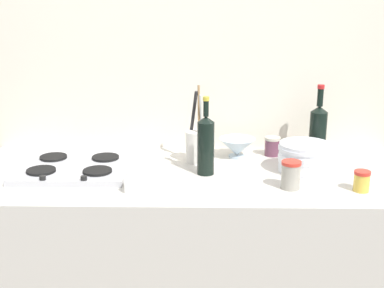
# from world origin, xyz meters

# --- Properties ---
(counter_block) EXTENTS (1.80, 0.70, 0.90)m
(counter_block) POSITION_xyz_m (0.00, 0.00, 0.45)
(counter_block) COLOR beige
(counter_block) RESTS_ON ground
(backsplash_panel) EXTENTS (1.90, 0.06, 2.12)m
(backsplash_panel) POSITION_xyz_m (0.00, 0.38, 1.06)
(backsplash_panel) COLOR beige
(backsplash_panel) RESTS_ON ground
(stovetop_hob) EXTENTS (0.44, 0.38, 0.04)m
(stovetop_hob) POSITION_xyz_m (-0.48, 0.02, 0.91)
(stovetop_hob) COLOR #B2B2B7
(stovetop_hob) RESTS_ON counter_block
(plate_stack) EXTENTS (0.21, 0.21, 0.12)m
(plate_stack) POSITION_xyz_m (0.45, 0.02, 0.96)
(plate_stack) COLOR white
(plate_stack) RESTS_ON counter_block
(wine_bottle_leftmost) EXTENTS (0.07, 0.07, 0.31)m
(wine_bottle_leftmost) POSITION_xyz_m (0.05, -0.01, 1.02)
(wine_bottle_leftmost) COLOR black
(wine_bottle_leftmost) RESTS_ON counter_block
(wine_bottle_mid_left) EXTENTS (0.07, 0.07, 0.32)m
(wine_bottle_mid_left) POSITION_xyz_m (0.54, 0.21, 1.02)
(wine_bottle_mid_left) COLOR black
(wine_bottle_mid_left) RESTS_ON counter_block
(mixing_bowl) EXTENTS (0.16, 0.16, 0.09)m
(mixing_bowl) POSITION_xyz_m (0.19, 0.20, 0.95)
(mixing_bowl) COLOR silver
(mixing_bowl) RESTS_ON counter_block
(butter_dish) EXTENTS (0.17, 0.12, 0.06)m
(butter_dish) POSITION_xyz_m (-0.15, -0.20, 0.93)
(butter_dish) COLOR white
(butter_dish) RESTS_ON counter_block
(utensil_crock) EXTENTS (0.09, 0.09, 0.33)m
(utensil_crock) POSITION_xyz_m (0.02, 0.14, 0.98)
(utensil_crock) COLOR silver
(utensil_crock) RESTS_ON counter_block
(condiment_jar_front) EXTENTS (0.07, 0.07, 0.08)m
(condiment_jar_front) POSITION_xyz_m (0.35, 0.24, 0.94)
(condiment_jar_front) COLOR #66384C
(condiment_jar_front) RESTS_ON counter_block
(condiment_jar_rear) EXTENTS (0.06, 0.06, 0.08)m
(condiment_jar_rear) POSITION_xyz_m (0.62, -0.19, 0.94)
(condiment_jar_rear) COLOR gold
(condiment_jar_rear) RESTS_ON counter_block
(condiment_jar_spare) EXTENTS (0.07, 0.07, 0.11)m
(condiment_jar_spare) POSITION_xyz_m (0.37, -0.17, 0.95)
(condiment_jar_spare) COLOR #9E998C
(condiment_jar_spare) RESTS_ON counter_block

